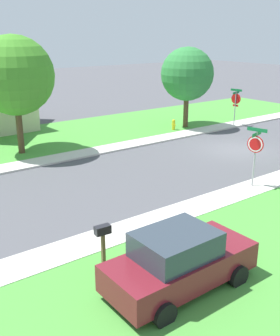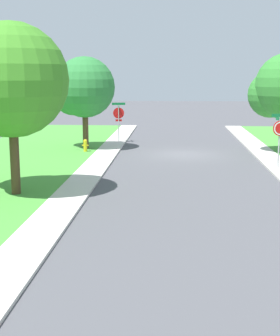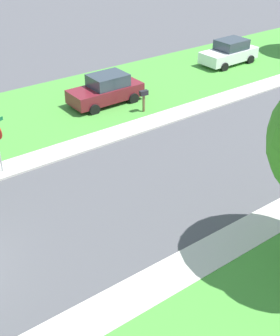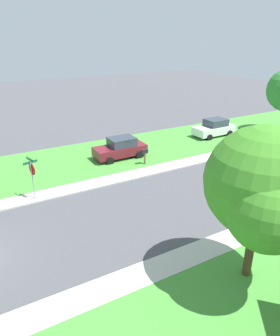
{
  "view_description": "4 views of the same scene",
  "coord_description": "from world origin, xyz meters",
  "px_view_note": "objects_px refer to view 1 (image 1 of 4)",
  "views": [
    {
      "loc": [
        -15.26,
        18.65,
        6.71
      ],
      "look_at": [
        -2.61,
        9.21,
        1.4
      ],
      "focal_mm": 43.23,
      "sensor_mm": 36.0,
      "label": 1
    },
    {
      "loc": [
        0.8,
        29.36,
        4.68
      ],
      "look_at": [
        1.92,
        11.98,
        1.4
      ],
      "focal_mm": 53.28,
      "sensor_mm": 36.0,
      "label": 2
    },
    {
      "loc": [
        12.67,
        -0.84,
        10.6
      ],
      "look_at": [
        0.53,
        8.08,
        1.4
      ],
      "focal_mm": 48.48,
      "sensor_mm": 36.0,
      "label": 3
    },
    {
      "loc": [
        13.98,
        1.42,
        9.67
      ],
      "look_at": [
        -2.8,
        10.89,
        1.4
      ],
      "focal_mm": 33.82,
      "sensor_mm": 36.0,
      "label": 4
    }
  ],
  "objects_px": {
    "stop_sign_far_corner": "(255,148)",
    "tree_across_left": "(16,78)",
    "stop_sign_near_corner": "(236,101)",
    "mailbox": "(103,235)",
    "car_maroon_near_corner": "(179,261)",
    "fire_hydrant": "(174,125)",
    "tree_sidewalk_far": "(187,76)"
  },
  "relations": [
    {
      "from": "stop_sign_far_corner",
      "to": "tree_across_left",
      "type": "relative_size",
      "value": 0.42
    },
    {
      "from": "stop_sign_near_corner",
      "to": "tree_across_left",
      "type": "height_order",
      "value": "tree_across_left"
    },
    {
      "from": "mailbox",
      "to": "stop_sign_far_corner",
      "type": "bearing_deg",
      "value": -80.63
    },
    {
      "from": "tree_across_left",
      "to": "mailbox",
      "type": "xyz_separation_m",
      "value": [
        -13.13,
        2.6,
        -3.31
      ]
    },
    {
      "from": "mailbox",
      "to": "car_maroon_near_corner",
      "type": "bearing_deg",
      "value": -155.87
    },
    {
      "from": "car_maroon_near_corner",
      "to": "fire_hydrant",
      "type": "height_order",
      "value": "car_maroon_near_corner"
    },
    {
      "from": "tree_across_left",
      "to": "tree_sidewalk_far",
      "type": "distance_m",
      "value": 12.26
    },
    {
      "from": "stop_sign_near_corner",
      "to": "mailbox",
      "type": "distance_m",
      "value": 20.9
    },
    {
      "from": "stop_sign_far_corner",
      "to": "mailbox",
      "type": "height_order",
      "value": "stop_sign_far_corner"
    },
    {
      "from": "tree_across_left",
      "to": "fire_hydrant",
      "type": "relative_size",
      "value": 8.01
    },
    {
      "from": "car_maroon_near_corner",
      "to": "tree_across_left",
      "type": "xyz_separation_m",
      "value": [
        15.39,
        -1.59,
        3.45
      ]
    },
    {
      "from": "tree_across_left",
      "to": "tree_sidewalk_far",
      "type": "xyz_separation_m",
      "value": [
        -0.68,
        -12.22,
        -0.56
      ]
    },
    {
      "from": "tree_across_left",
      "to": "tree_sidewalk_far",
      "type": "relative_size",
      "value": 1.15
    },
    {
      "from": "stop_sign_far_corner",
      "to": "tree_sidewalk_far",
      "type": "relative_size",
      "value": 0.48
    },
    {
      "from": "stop_sign_near_corner",
      "to": "tree_sidewalk_far",
      "type": "distance_m",
      "value": 4.22
    },
    {
      "from": "stop_sign_near_corner",
      "to": "stop_sign_far_corner",
      "type": "distance_m",
      "value": 12.94
    },
    {
      "from": "tree_sidewalk_far",
      "to": "stop_sign_far_corner",
      "type": "bearing_deg",
      "value": 151.24
    },
    {
      "from": "stop_sign_far_corner",
      "to": "mailbox",
      "type": "distance_m",
      "value": 8.96
    },
    {
      "from": "stop_sign_near_corner",
      "to": "tree_sidewalk_far",
      "type": "bearing_deg",
      "value": 58.75
    },
    {
      "from": "stop_sign_far_corner",
      "to": "mailbox",
      "type": "xyz_separation_m",
      "value": [
        -1.45,
        8.8,
        -0.88
      ]
    },
    {
      "from": "stop_sign_near_corner",
      "to": "car_maroon_near_corner",
      "type": "relative_size",
      "value": 0.64
    },
    {
      "from": "tree_across_left",
      "to": "tree_sidewalk_far",
      "type": "height_order",
      "value": "tree_across_left"
    },
    {
      "from": "car_maroon_near_corner",
      "to": "mailbox",
      "type": "bearing_deg",
      "value": 24.13
    },
    {
      "from": "car_maroon_near_corner",
      "to": "tree_across_left",
      "type": "relative_size",
      "value": 0.65
    },
    {
      "from": "stop_sign_near_corner",
      "to": "tree_across_left",
      "type": "bearing_deg",
      "value": 80.31
    },
    {
      "from": "fire_hydrant",
      "to": "stop_sign_near_corner",
      "type": "bearing_deg",
      "value": -108.12
    },
    {
      "from": "tree_sidewalk_far",
      "to": "mailbox",
      "type": "distance_m",
      "value": 19.55
    },
    {
      "from": "stop_sign_far_corner",
      "to": "car_maroon_near_corner",
      "type": "relative_size",
      "value": 0.64
    },
    {
      "from": "stop_sign_far_corner",
      "to": "car_maroon_near_corner",
      "type": "xyz_separation_m",
      "value": [
        -3.71,
        7.78,
        -1.01
      ]
    },
    {
      "from": "car_maroon_near_corner",
      "to": "tree_across_left",
      "type": "height_order",
      "value": "tree_across_left"
    },
    {
      "from": "mailbox",
      "to": "stop_sign_near_corner",
      "type": "bearing_deg",
      "value": -59.84
    },
    {
      "from": "tree_across_left",
      "to": "fire_hydrant",
      "type": "height_order",
      "value": "tree_across_left"
    }
  ]
}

